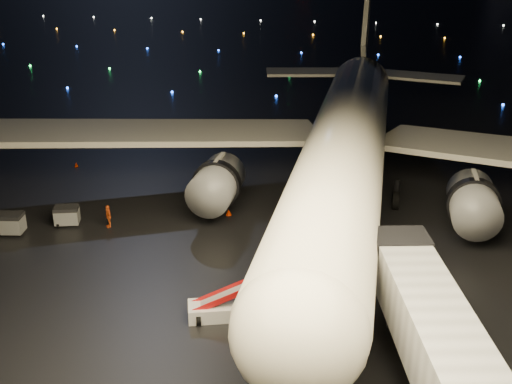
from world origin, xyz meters
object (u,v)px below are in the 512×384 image
belt_loader (222,296)px  baggage_cart_1 (67,216)px  baggage_cart_0 (10,224)px  crew_c (108,216)px  airliner (350,96)px

belt_loader → baggage_cart_1: (-15.64, 11.44, -0.70)m
baggage_cart_0 → baggage_cart_1: (3.76, 2.37, -0.05)m
crew_c → baggage_cart_0: (-7.28, -2.59, -0.09)m
baggage_cart_0 → crew_c: bearing=12.0°
crew_c → baggage_cart_0: 7.73m
crew_c → airliner: bearing=84.1°
airliner → baggage_cart_1: airliner is taller
belt_loader → crew_c: belt_loader is taller
belt_loader → baggage_cart_1: 19.39m
airliner → crew_c: bearing=-149.0°
airliner → baggage_cart_1: (-22.59, -10.67, -8.52)m
crew_c → baggage_cart_1: size_ratio=1.00×
belt_loader → baggage_cart_0: belt_loader is taller
crew_c → baggage_cart_0: crew_c is taller
baggage_cart_0 → baggage_cart_1: 4.44m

